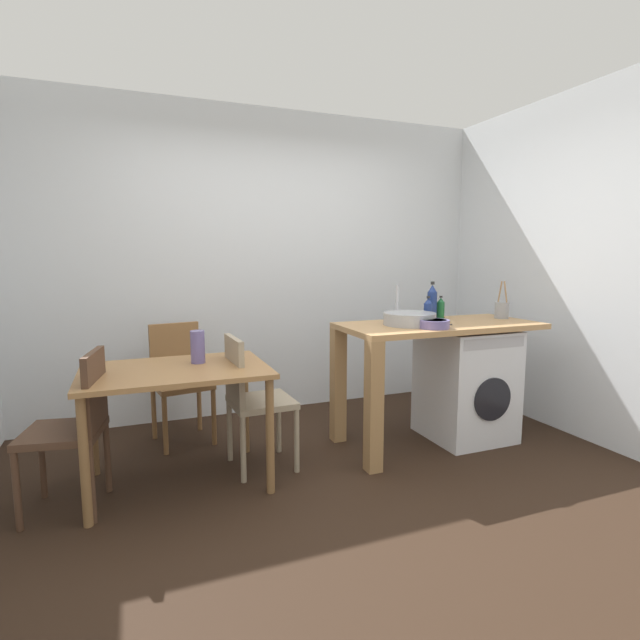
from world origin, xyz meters
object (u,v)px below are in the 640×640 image
Objects in this scene: dining_table at (176,384)px; chair_opposite at (251,395)px; bottle_tall_green at (428,310)px; chair_person_seat at (76,422)px; mixing_bowl at (434,323)px; bottle_clear_small at (441,308)px; utensil_crock at (502,310)px; chair_spare_by_wall at (179,375)px; bottle_squat_brown at (432,302)px; vase at (198,347)px; washing_machine at (466,383)px.

chair_opposite reaches higher than dining_table.
chair_person_seat is at bearing -174.73° from bottle_tall_green.
bottle_tall_green reaches higher than mixing_bowl.
utensil_crock is (0.45, -0.19, -0.01)m from bottle_clear_small.
chair_opposite is 1.35m from mixing_bowl.
bottle_squat_brown is (1.93, -0.53, 0.55)m from chair_spare_by_wall.
vase reaches higher than chair_person_seat.
chair_spare_by_wall is 3.03× the size of bottle_squat_brown.
washing_machine is at bearing 23.64° from mixing_bowl.
chair_opposite is 3.00× the size of utensil_crock.
mixing_bowl reaches higher than dining_table.
chair_person_seat is 4.64× the size of bottle_tall_green.
dining_table is 2.07m from bottle_squat_brown.
mixing_bowl is at bearing 76.35° from chair_opposite.
chair_opposite is at bearing -177.39° from bottle_tall_green.
utensil_crock is (2.54, 0.05, 0.35)m from dining_table.
chair_opposite is at bearing 108.46° from chair_spare_by_wall.
bottle_clear_small is at bearing 156.93° from utensil_crock.
chair_person_seat reaches higher than dining_table.
dining_table is at bearing -176.62° from bottle_tall_green.
vase is (0.70, 0.21, 0.34)m from chair_person_seat.
chair_person_seat is 1.09m from chair_spare_by_wall.
dining_table is at bearing -86.75° from chair_opposite.
dining_table is at bearing -146.31° from vase.
chair_opposite is 4.64× the size of bottle_tall_green.
chair_person_seat is 2.71m from bottle_clear_small.
bottle_squat_brown reaches higher than chair_opposite.
washing_machine is at bearing -77.45° from chair_person_seat.
vase is (-1.74, -0.01, -0.16)m from bottle_tall_green.
utensil_crock is (2.46, -0.73, 0.48)m from chair_spare_by_wall.
bottle_tall_green is at bearing 90.24° from chair_opposite.
bottle_tall_green is at bearing 150.13° from chair_spare_by_wall.
bottle_squat_brown is at bearing 95.07° from chair_opposite.
bottle_tall_green is 0.65× the size of bottle_squat_brown.
utensil_crock reaches higher than chair_opposite.
bottle_tall_green is 0.66m from utensil_crock.
bottle_tall_green is 1.08× the size of bottle_clear_small.
chair_person_seat is 2.49m from bottle_tall_green.
bottle_tall_green is 0.19m from bottle_squat_brown.
dining_table is 1.76m from mixing_bowl.
chair_person_seat is 4.32× the size of vase.
bottle_clear_small is 0.86× the size of vase.
chair_person_seat is at bearing -177.71° from washing_machine.
utensil_crock is at bearing 1.08° from dining_table.
bottle_clear_small is (2.01, -0.53, 0.49)m from chair_spare_by_wall.
chair_opposite is 1.65m from bottle_squat_brown.
utensil_crock reaches higher than chair_spare_by_wall.
bottle_clear_small reaches higher than vase.
bottle_clear_small reaches higher than chair_spare_by_wall.
washing_machine is at bearing -2.95° from vase.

